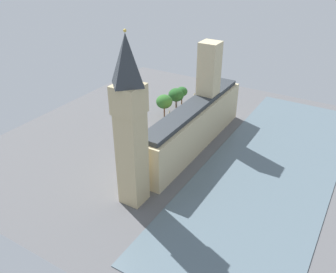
% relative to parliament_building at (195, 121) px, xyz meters
% --- Properties ---
extents(ground_plane, '(135.60, 135.60, 0.00)m').
position_rel_parliament_building_xyz_m(ground_plane, '(2.00, 1.63, -9.85)').
color(ground_plane, '#565659').
extents(river_thames, '(41.08, 122.04, 0.25)m').
position_rel_parliament_building_xyz_m(river_thames, '(-30.27, 1.63, -9.73)').
color(river_thames, slate).
rests_on(river_thames, ground).
extents(parliament_building, '(10.27, 63.39, 37.04)m').
position_rel_parliament_building_xyz_m(parliament_building, '(0.00, 0.00, 0.00)').
color(parliament_building, '#CCBA8E').
rests_on(parliament_building, ground).
extents(clock_tower, '(7.69, 7.69, 50.79)m').
position_rel_parliament_building_xyz_m(clock_tower, '(0.19, 39.09, 16.40)').
color(clock_tower, tan).
rests_on(clock_tower, ground).
extents(car_blue_kerbside, '(1.85, 4.11, 1.74)m').
position_rel_parliament_building_xyz_m(car_blue_kerbside, '(12.55, -22.95, -8.97)').
color(car_blue_kerbside, navy).
rests_on(car_blue_kerbside, ground).
extents(double_decker_bus_near_tower, '(2.83, 10.55, 4.75)m').
position_rel_parliament_building_xyz_m(double_decker_bus_near_tower, '(14.51, -12.92, -7.22)').
color(double_decker_bus_near_tower, red).
rests_on(double_decker_bus_near_tower, ground).
extents(car_yellow_cab_far_end, '(2.04, 4.71, 1.74)m').
position_rel_parliament_building_xyz_m(car_yellow_cab_far_end, '(14.20, -2.48, -8.96)').
color(car_yellow_cab_far_end, gold).
rests_on(car_yellow_cab_far_end, ground).
extents(double_decker_bus_midblock, '(3.14, 10.63, 4.75)m').
position_rel_parliament_building_xyz_m(double_decker_bus_midblock, '(12.80, 8.11, -7.22)').
color(double_decker_bus_midblock, red).
rests_on(double_decker_bus_midblock, ground).
extents(car_black_under_trees, '(2.08, 4.88, 1.74)m').
position_rel_parliament_building_xyz_m(car_black_under_trees, '(13.29, 19.87, -8.96)').
color(car_black_under_trees, black).
rests_on(car_black_under_trees, ground).
extents(car_white_opposite_hall, '(2.25, 4.90, 1.74)m').
position_rel_parliament_building_xyz_m(car_white_opposite_hall, '(11.40, 25.05, -8.96)').
color(car_white_opposite_hall, silver).
rests_on(car_white_opposite_hall, ground).
extents(pedestrian_leading, '(0.66, 0.57, 1.69)m').
position_rel_parliament_building_xyz_m(pedestrian_leading, '(8.01, -12.21, -9.09)').
color(pedestrian_leading, navy).
rests_on(pedestrian_leading, ground).
extents(pedestrian_by_river_gate, '(0.64, 0.54, 1.66)m').
position_rel_parliament_building_xyz_m(pedestrian_by_river_gate, '(7.75, -13.36, -9.10)').
color(pedestrian_by_river_gate, gray).
rests_on(pedestrian_by_river_gate, ground).
extents(plane_tree_corner, '(7.13, 7.13, 9.50)m').
position_rel_parliament_building_xyz_m(plane_tree_corner, '(22.59, -25.06, -3.40)').
color(plane_tree_corner, brown).
rests_on(plane_tree_corner, ground).
extents(plane_tree_trailing, '(5.18, 5.18, 9.42)m').
position_rel_parliament_building_xyz_m(plane_tree_trailing, '(21.36, -28.25, -2.70)').
color(plane_tree_trailing, brown).
rests_on(plane_tree_trailing, ground).
extents(plane_tree_slot_10, '(7.08, 7.08, 10.34)m').
position_rel_parliament_building_xyz_m(plane_tree_slot_10, '(22.20, -14.01, -2.54)').
color(plane_tree_slot_10, brown).
rests_on(plane_tree_slot_10, ground).
extents(street_lamp_slot_11, '(0.56, 0.56, 6.13)m').
position_rel_parliament_building_xyz_m(street_lamp_slot_11, '(21.85, -24.61, -5.56)').
color(street_lamp_slot_11, black).
rests_on(street_lamp_slot_11, ground).
extents(street_lamp_slot_12, '(0.56, 0.56, 6.87)m').
position_rel_parliament_building_xyz_m(street_lamp_slot_12, '(21.18, 10.12, -5.11)').
color(street_lamp_slot_12, black).
rests_on(street_lamp_slot_12, ground).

